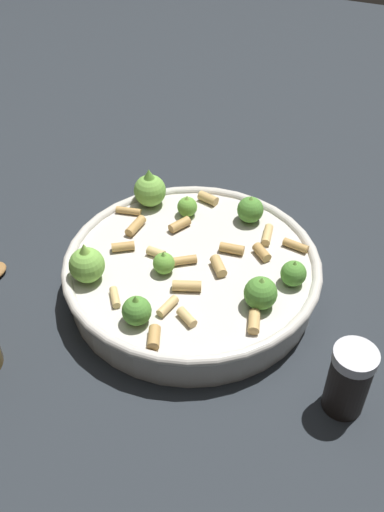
# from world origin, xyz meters

# --- Properties ---
(ground_plane) EXTENTS (2.40, 2.40, 0.00)m
(ground_plane) POSITION_xyz_m (0.00, 0.00, 0.00)
(ground_plane) COLOR #23282D
(cooking_pan) EXTENTS (0.32, 0.32, 0.10)m
(cooking_pan) POSITION_xyz_m (-0.00, 0.00, 0.03)
(cooking_pan) COLOR beige
(cooking_pan) RESTS_ON ground
(pepper_shaker) EXTENTS (0.04, 0.04, 0.08)m
(pepper_shaker) POSITION_xyz_m (0.21, -0.09, 0.04)
(pepper_shaker) COLOR black
(pepper_shaker) RESTS_ON ground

